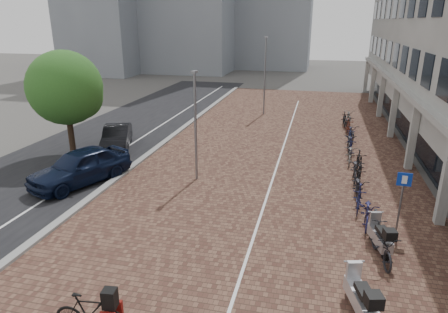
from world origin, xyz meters
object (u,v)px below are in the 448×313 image
scooter_back (361,296)px  scooter_front (380,235)px  car_navy (80,166)px  car_dark (117,137)px  parking_sign (402,193)px  hero_bike (90,312)px

scooter_back → scooter_front: bearing=60.3°
car_navy → car_dark: 5.39m
scooter_front → parking_sign: bearing=48.8°
scooter_back → parking_sign: bearing=55.8°
car_dark → hero_bike: bearing=-85.6°
hero_bike → scooter_back: (6.42, 2.12, 0.06)m
car_navy → scooter_front: size_ratio=2.88×
scooter_back → hero_bike: bearing=-176.7°
car_navy → scooter_back: car_navy is taller
car_navy → car_dark: size_ratio=1.17×
car_navy → scooter_back: 13.49m
scooter_back → parking_sign: size_ratio=0.78×
car_dark → parking_sign: parking_sign is taller
hero_bike → scooter_front: hero_bike is taller
scooter_front → scooter_back: 3.47m
car_navy → hero_bike: 10.01m
scooter_back → parking_sign: (1.66, 4.78, 0.92)m
hero_bike → parking_sign: size_ratio=0.79×
car_dark → parking_sign: (14.62, -6.72, 0.86)m
hero_bike → scooter_back: size_ratio=1.02×
scooter_front → scooter_back: bearing=-117.3°
hero_bike → car_dark: bearing=18.8°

